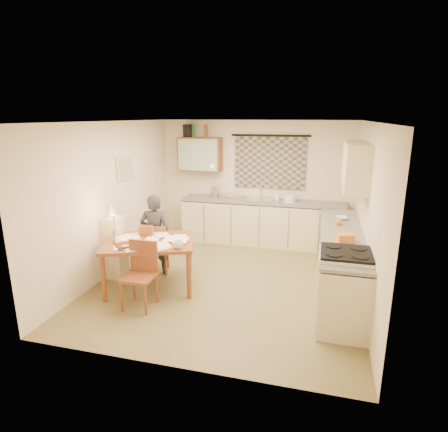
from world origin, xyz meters
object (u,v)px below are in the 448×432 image
(stove, at_px, (343,289))
(counter_right, at_px, (340,262))
(person, at_px, (155,234))
(shelf_stand, at_px, (114,247))
(dining_table, at_px, (150,264))
(counter_back, at_px, (262,222))
(chair_far, at_px, (157,257))

(stove, bearing_deg, counter_right, 90.00)
(counter_right, bearing_deg, person, -178.02)
(stove, relative_size, shelf_stand, 0.96)
(stove, relative_size, dining_table, 0.62)
(counter_back, distance_m, person, 2.46)
(shelf_stand, bearing_deg, counter_right, 6.88)
(counter_right, height_order, stove, stove)
(counter_right, relative_size, stove, 2.98)
(person, bearing_deg, shelf_stand, 16.20)
(shelf_stand, bearing_deg, stove, -9.34)
(stove, bearing_deg, counter_back, 117.57)
(stove, height_order, dining_table, stove)
(stove, distance_m, chair_far, 3.12)
(counter_back, distance_m, shelf_stand, 3.06)
(dining_table, bearing_deg, person, 85.44)
(shelf_stand, bearing_deg, counter_back, 48.11)
(dining_table, bearing_deg, chair_far, 85.05)
(dining_table, xyz_separation_m, chair_far, (-0.14, 0.54, -0.11))
(counter_right, bearing_deg, dining_table, -167.68)
(stove, distance_m, shelf_stand, 3.59)
(stove, xyz_separation_m, dining_table, (-2.83, 0.39, -0.11))
(counter_right, xyz_separation_m, person, (-2.96, -0.10, 0.23))
(counter_right, distance_m, stove, 1.01)
(counter_right, relative_size, dining_table, 1.86)
(dining_table, distance_m, shelf_stand, 0.75)
(counter_back, distance_m, dining_table, 2.81)
(person, relative_size, shelf_stand, 1.32)
(dining_table, bearing_deg, shelf_stand, 145.61)
(chair_far, bearing_deg, counter_back, -144.26)
(stove, distance_m, person, 3.10)
(dining_table, height_order, person, person)
(chair_far, relative_size, person, 0.63)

